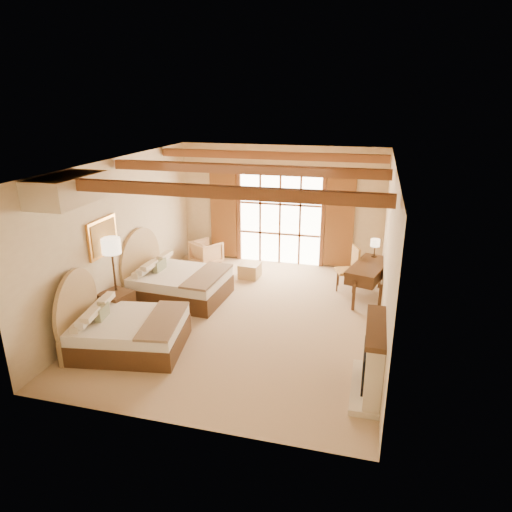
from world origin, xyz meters
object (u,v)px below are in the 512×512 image
(bed_far, at_px, (173,281))
(armchair, at_px, (206,252))
(bed_near, at_px, (121,328))
(nightstand, at_px, (117,307))
(desk, at_px, (368,280))

(bed_far, xyz_separation_m, armchair, (-0.06, 2.29, -0.08))
(bed_near, xyz_separation_m, nightstand, (-0.60, 0.86, -0.06))
(bed_far, height_order, desk, bed_far)
(desk, bearing_deg, armchair, -179.70)
(armchair, height_order, desk, desk)
(bed_near, distance_m, desk, 5.46)
(bed_far, relative_size, desk, 1.31)
(nightstand, bearing_deg, desk, 41.36)
(bed_near, relative_size, armchair, 3.03)
(nightstand, bearing_deg, bed_far, 81.98)
(nightstand, xyz_separation_m, armchair, (0.53, 3.73, -0.00))
(bed_near, bearing_deg, armchair, 81.70)
(armchair, bearing_deg, nightstand, 114.37)
(armchair, distance_m, desk, 4.53)
(bed_far, bearing_deg, armchair, 94.82)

